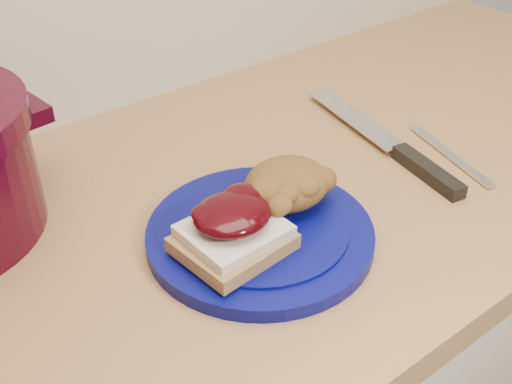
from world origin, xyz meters
TOP-DOWN VIEW (x-y plane):
  - plate at (-0.06, 1.42)m, footprint 0.25×0.25m
  - sandwich at (-0.10, 1.41)m, footprint 0.11×0.10m
  - stuffing_mound at (-0.00, 1.44)m, footprint 0.10×0.09m
  - chef_knife at (0.20, 1.43)m, footprint 0.08×0.31m
  - butter_knife at (0.25, 1.40)m, footprint 0.05×0.16m

SIDE VIEW (x-z plane):
  - butter_knife at x=0.25m, z-range 0.90..0.90m
  - plate at x=-0.06m, z-range 0.90..0.92m
  - chef_knife at x=0.20m, z-range 0.90..0.92m
  - sandwich at x=-0.10m, z-range 0.92..0.97m
  - stuffing_mound at x=0.00m, z-range 0.92..0.97m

